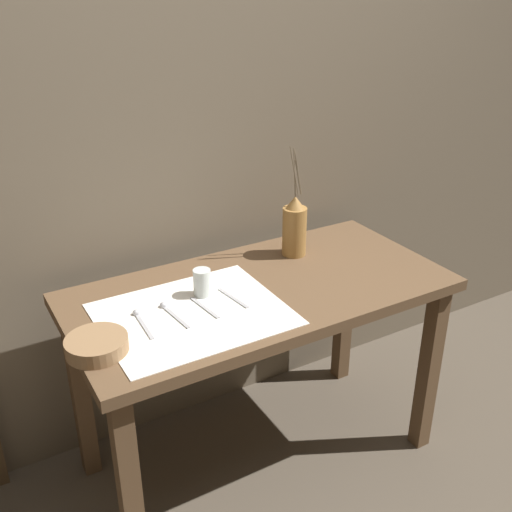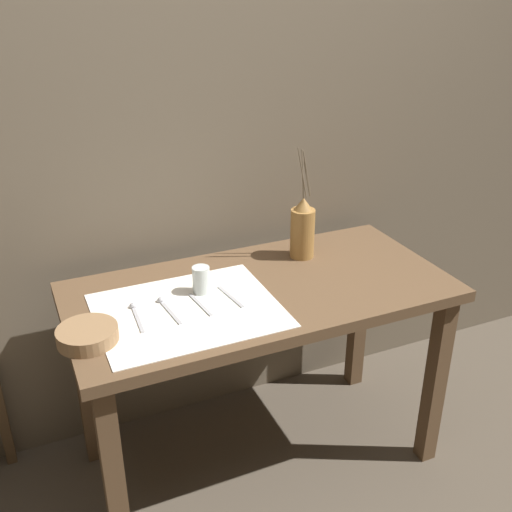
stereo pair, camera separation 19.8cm
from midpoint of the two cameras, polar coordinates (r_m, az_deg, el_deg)
ground_plane at (r=2.50m, az=2.76°, el=-18.47°), size 12.00×12.00×0.00m
stone_wall_back at (r=2.25m, az=-1.57°, el=11.85°), size 7.00×0.06×2.40m
wooden_table at (r=2.10m, az=3.13°, el=-5.63°), size 1.31×0.64×0.76m
linen_cloth at (r=1.91m, az=-3.56°, el=-5.27°), size 0.57×0.46×0.00m
pitcher_with_flowers at (r=2.23m, az=7.00°, el=2.48°), size 0.09×0.09×0.43m
wooden_bowl at (r=1.79m, az=-12.71°, el=-7.45°), size 0.18×0.18×0.05m
glass_tumbler_near at (r=1.98m, az=-2.41°, el=-2.34°), size 0.06×0.06×0.09m
spoon_inner at (r=1.91m, az=-8.58°, el=-5.26°), size 0.03×0.17×0.02m
spoon_outer at (r=1.93m, az=-5.85°, el=-4.70°), size 0.04×0.17×0.02m
fork_inner at (r=1.93m, az=-2.40°, el=-4.72°), size 0.03×0.16×0.00m
fork_outer at (r=1.97m, az=0.44°, el=-3.97°), size 0.03×0.16×0.00m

